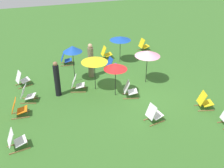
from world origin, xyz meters
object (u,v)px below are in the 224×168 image
object	(u,v)px
deckchair_10	(27,94)
person_0	(91,61)
deckchair_2	(204,101)
deckchair_11	(16,140)
umbrella_1	(148,53)
deckchair_3	(65,59)
person_1	(57,80)
deckchair_7	(129,90)
deckchair_9	(143,45)
deckchair_1	(22,79)
deckchair_0	(154,114)
deckchair_4	(112,65)
deckchair_6	(77,84)
umbrella_4	(115,66)
deckchair_12	(106,53)
umbrella_2	(120,38)
umbrella_0	(72,49)
deckchair_5	(18,109)
umbrella_3	(94,60)

from	to	relation	value
deckchair_10	person_0	bearing A→B (deg)	-49.40
deckchair_2	deckchair_10	xyz separation A→B (m)	(3.15, 7.49, 0.00)
deckchair_11	umbrella_1	xyz separation A→B (m)	(3.04, -6.61, 1.29)
deckchair_3	person_1	distance (m)	3.54
deckchair_7	deckchair_9	bearing A→B (deg)	-16.62
deckchair_1	person_0	bearing A→B (deg)	-109.33
person_1	deckchair_0	bearing A→B (deg)	-155.93
deckchair_4	person_0	size ratio (longest dim) A/B	0.43
deckchair_6	umbrella_4	bearing A→B (deg)	-105.90
deckchair_1	umbrella_1	xyz separation A→B (m)	(-1.71, -6.23, 1.29)
deckchair_0	deckchair_10	xyz separation A→B (m)	(3.29, 4.91, 0.00)
deckchair_12	deckchair_2	bearing A→B (deg)	-159.90
deckchair_4	deckchair_7	distance (m)	2.91
deckchair_6	deckchair_10	xyz separation A→B (m)	(-0.23, 2.42, 0.00)
deckchair_7	deckchair_12	distance (m)	4.63
deckchair_4	deckchair_7	bearing A→B (deg)	170.97
umbrella_2	deckchair_12	bearing A→B (deg)	46.09
deckchair_3	deckchair_6	world-z (taller)	same
umbrella_4	deckchair_10	bearing A→B (deg)	78.91
person_1	deckchair_9	bearing A→B (deg)	-79.95
umbrella_0	deckchair_9	bearing A→B (deg)	-62.13
deckchair_3	umbrella_1	size ratio (longest dim) A/B	0.46
deckchair_1	deckchair_6	distance (m)	2.94
deckchair_1	deckchair_5	size ratio (longest dim) A/B	1.04
deckchair_2	deckchair_4	bearing A→B (deg)	42.51
deckchair_4	deckchair_6	distance (m)	2.81
umbrella_3	person_1	size ratio (longest dim) A/B	0.99
deckchair_4	umbrella_1	bearing A→B (deg)	-152.61
deckchair_9	umbrella_3	world-z (taller)	umbrella_3
deckchair_6	umbrella_2	size ratio (longest dim) A/B	0.53
umbrella_0	umbrella_3	size ratio (longest dim) A/B	1.14
deckchair_9	deckchair_12	bearing A→B (deg)	94.29
deckchair_6	person_0	xyz separation A→B (m)	(1.23, -1.05, 0.55)
deckchair_10	umbrella_4	distance (m)	4.33
deckchair_7	umbrella_3	bearing A→B (deg)	63.28
deckchair_2	umbrella_4	world-z (taller)	umbrella_4
deckchair_12	umbrella_4	xyz separation A→B (m)	(-4.27, 0.86, 1.19)
deckchair_0	deckchair_6	distance (m)	4.31
deckchair_7	umbrella_0	xyz separation A→B (m)	(2.34, 2.20, 1.49)
deckchair_1	person_1	world-z (taller)	person_1
deckchair_1	deckchair_11	world-z (taller)	same
deckchair_3	deckchair_7	distance (m)	5.14
deckchair_3	deckchair_4	world-z (taller)	same
deckchair_4	umbrella_3	xyz separation A→B (m)	(-1.71, 1.47, 1.28)
deckchair_5	person_1	size ratio (longest dim) A/B	0.46
deckchair_1	deckchair_11	size ratio (longest dim) A/B	1.04
deckchair_6	umbrella_4	xyz separation A→B (m)	(-1.03, -1.67, 1.19)
umbrella_2	umbrella_4	size ratio (longest dim) A/B	0.95
deckchair_2	deckchair_3	distance (m)	8.34
deckchair_3	deckchair_6	bearing A→B (deg)	-171.57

